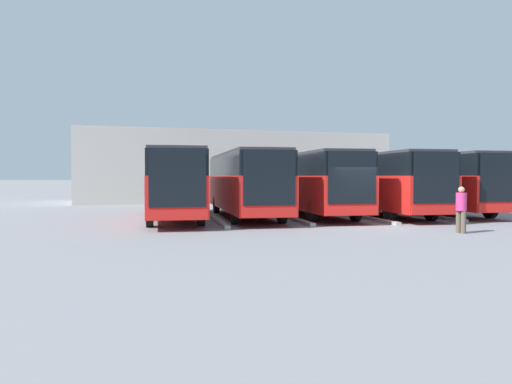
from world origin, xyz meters
The scene contains 12 objects.
ground_plane centered at (0.00, 0.00, 0.00)m, with size 600.00×600.00×0.00m, color gray.
bus_0 centered at (-7.36, -5.55, 1.85)m, with size 3.50×11.70×3.31m.
curb_divider_0 centered at (-5.52, -3.84, 0.07)m, with size 0.24×7.52×0.15m, color #9E9E99.
bus_1 centered at (-3.68, -5.25, 1.85)m, with size 3.50×11.70×3.31m.
curb_divider_1 centered at (-1.84, -3.54, 0.07)m, with size 0.24×7.52×0.15m, color #9E9E99.
bus_2 centered at (0.00, -5.89, 1.85)m, with size 3.50×11.70×3.31m.
curb_divider_2 centered at (1.84, -4.18, 0.07)m, with size 0.24×7.52×0.15m, color #9E9E99.
bus_3 centered at (3.68, -5.84, 1.85)m, with size 3.50×11.70×3.31m.
curb_divider_3 centered at (5.52, -4.14, 0.07)m, with size 0.24×7.52×0.15m, color #9E9E99.
bus_4 centered at (7.37, -5.72, 1.85)m, with size 3.50×11.70×3.31m.
pedestrian centered at (-2.18, 3.23, 0.93)m, with size 0.46×0.46×1.74m.
station_building centered at (0.00, -24.04, 2.94)m, with size 25.87×12.30×5.82m.
Camera 1 is at (10.40, 18.79, 2.12)m, focal length 35.00 mm.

